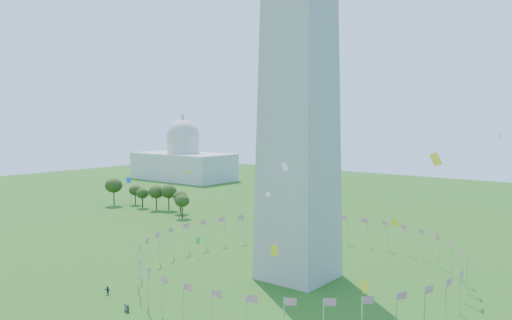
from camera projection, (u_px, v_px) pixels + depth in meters
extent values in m
cylinder|color=silver|center=(460.00, 293.00, 103.02)|extent=(0.24, 0.24, 9.00)
cylinder|color=silver|center=(466.00, 284.00, 108.83)|extent=(0.24, 0.24, 9.00)
cylinder|color=silver|center=(467.00, 275.00, 115.21)|extent=(0.24, 0.24, 9.00)
cylinder|color=silver|center=(462.00, 267.00, 121.97)|extent=(0.24, 0.24, 9.00)
cylinder|color=silver|center=(452.00, 259.00, 128.91)|extent=(0.24, 0.24, 9.00)
cylinder|color=silver|center=(439.00, 252.00, 135.82)|extent=(0.24, 0.24, 9.00)
cylinder|color=silver|center=(424.00, 246.00, 142.48)|extent=(0.24, 0.24, 9.00)
cylinder|color=silver|center=(406.00, 240.00, 148.69)|extent=(0.24, 0.24, 9.00)
cylinder|color=silver|center=(387.00, 236.00, 154.26)|extent=(0.24, 0.24, 9.00)
cylinder|color=silver|center=(367.00, 233.00, 159.04)|extent=(0.24, 0.24, 9.00)
cylinder|color=silver|center=(347.00, 230.00, 162.86)|extent=(0.24, 0.24, 9.00)
cylinder|color=silver|center=(326.00, 228.00, 165.61)|extent=(0.24, 0.24, 9.00)
cylinder|color=silver|center=(305.00, 227.00, 167.22)|extent=(0.24, 0.24, 9.00)
cylinder|color=silver|center=(285.00, 227.00, 167.62)|extent=(0.24, 0.24, 9.00)
cylinder|color=silver|center=(264.00, 227.00, 166.82)|extent=(0.24, 0.24, 9.00)
cylinder|color=silver|center=(244.00, 229.00, 164.83)|extent=(0.24, 0.24, 9.00)
cylinder|color=silver|center=(225.00, 231.00, 161.71)|extent=(0.24, 0.24, 9.00)
cylinder|color=silver|center=(206.00, 234.00, 157.56)|extent=(0.24, 0.24, 9.00)
cylinder|color=silver|center=(189.00, 237.00, 152.51)|extent=(0.24, 0.24, 9.00)
cylinder|color=silver|center=(173.00, 242.00, 146.70)|extent=(0.24, 0.24, 9.00)
cylinder|color=silver|center=(160.00, 248.00, 140.32)|extent=(0.24, 0.24, 9.00)
cylinder|color=silver|center=(149.00, 254.00, 133.56)|extent=(0.24, 0.24, 9.00)
cylinder|color=silver|center=(141.00, 261.00, 126.62)|extent=(0.24, 0.24, 9.00)
cylinder|color=silver|center=(138.00, 269.00, 119.71)|extent=(0.24, 0.24, 9.00)
cylinder|color=silver|center=(140.00, 278.00, 113.05)|extent=(0.24, 0.24, 9.00)
cylinder|color=silver|center=(148.00, 287.00, 106.84)|extent=(0.24, 0.24, 9.00)
cylinder|color=silver|center=(162.00, 296.00, 101.26)|extent=(0.24, 0.24, 9.00)
cylinder|color=silver|center=(184.00, 305.00, 96.49)|extent=(0.24, 0.24, 9.00)
cylinder|color=silver|center=(212.00, 313.00, 92.67)|extent=(0.24, 0.24, 9.00)
cylinder|color=silver|center=(246.00, 319.00, 89.92)|extent=(0.24, 0.24, 9.00)
cylinder|color=silver|center=(396.00, 317.00, 90.70)|extent=(0.24, 0.24, 9.00)
cylinder|color=silver|center=(425.00, 310.00, 93.82)|extent=(0.24, 0.24, 9.00)
cylinder|color=silver|center=(446.00, 302.00, 97.97)|extent=(0.24, 0.24, 9.00)
imported|color=slate|center=(125.00, 307.00, 105.03)|extent=(1.10, 0.99, 1.86)
imported|color=black|center=(128.00, 309.00, 104.35)|extent=(0.91, 0.99, 1.68)
imported|color=#1B2540|center=(108.00, 290.00, 115.28)|extent=(1.91, 1.10, 1.94)
plane|color=yellow|center=(395.00, 223.00, 84.17)|extent=(2.04, 1.88, 2.40)
plane|color=yellow|center=(436.00, 159.00, 61.01)|extent=(1.37, 1.69, 1.82)
plane|color=blue|center=(129.00, 180.00, 113.68)|extent=(0.06, 1.59, 1.59)
plane|color=yellow|center=(189.00, 171.00, 151.11)|extent=(0.61, 1.69, 1.59)
plane|color=white|center=(268.00, 194.00, 110.87)|extent=(0.86, 0.81, 1.09)
plane|color=white|center=(285.00, 167.00, 95.31)|extent=(1.79, 0.96, 1.89)
plane|color=white|center=(500.00, 137.00, 95.52)|extent=(0.30, 1.26, 1.24)
plane|color=yellow|center=(365.00, 287.00, 65.18)|extent=(0.55, 1.64, 1.62)
plane|color=green|center=(281.00, 245.00, 102.03)|extent=(1.23, 1.35, 1.33)
plane|color=yellow|center=(274.00, 250.00, 99.79)|extent=(1.97, 1.26, 2.26)
plane|color=green|center=(198.00, 240.00, 146.48)|extent=(1.56, 1.61, 1.96)
ellipsoid|color=#38501A|center=(114.00, 192.00, 236.52)|extent=(8.13, 8.13, 12.71)
ellipsoid|color=#38501A|center=(135.00, 195.00, 238.67)|extent=(5.90, 5.90, 9.23)
ellipsoid|color=#38501A|center=(142.00, 198.00, 229.83)|extent=(5.74, 5.74, 8.97)
ellipsoid|color=#38501A|center=(156.00, 198.00, 224.57)|extent=(6.96, 6.96, 10.88)
ellipsoid|color=#38501A|center=(169.00, 198.00, 223.55)|extent=(7.26, 7.26, 11.35)
ellipsoid|color=#38501A|center=(180.00, 202.00, 215.80)|extent=(6.13, 6.13, 9.58)
ellipsoid|color=#38501A|center=(182.00, 206.00, 205.57)|extent=(6.18, 6.18, 9.66)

